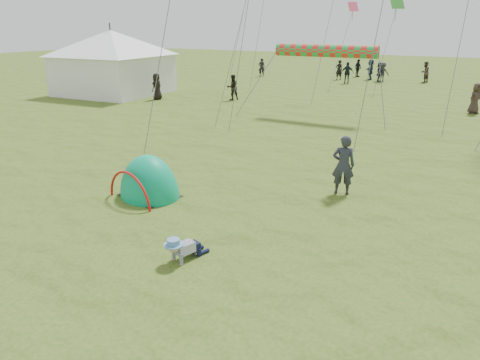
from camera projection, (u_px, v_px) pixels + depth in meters
The scene contains 19 objects.
ground at pixel (163, 269), 8.68m from camera, with size 140.00×140.00×0.00m, color #2F5414.
crawling_toddler at pixel (182, 248), 8.93m from camera, with size 0.53×0.75×0.58m, color black, non-canonical shape.
popup_tent at pixel (150, 196), 12.41m from camera, with size 1.89×1.56×2.45m, color #009549.
standing_adult at pixel (343, 165), 12.29m from camera, with size 0.64×0.42×1.75m, color #272933.
event_marquee at pixel (113, 60), 30.12m from camera, with size 6.78×6.78×4.66m, color white, non-canonical shape.
crowd_person_0 at pixel (339, 70), 38.36m from camera, with size 0.63×0.41×1.73m, color black.
crowd_person_1 at pixel (233, 87), 28.03m from camera, with size 0.79×0.62×1.63m, color black.
crowd_person_2 at pixel (358, 68), 40.51m from camera, with size 0.96×0.40×1.64m, color black.
crowd_person_3 at pixel (383, 72), 36.86m from camera, with size 1.06×0.61×1.65m, color #2C2B31.
crowd_person_4 at pixel (157, 86), 28.17m from camera, with size 0.83×0.54×1.70m, color black.
crowd_person_5 at pixel (380, 72), 37.22m from camera, with size 1.52×0.48×1.64m, color #1F272F.
crowd_person_6 at pixel (262, 67), 40.83m from camera, with size 0.62×0.40×1.69m, color black.
crowd_person_7 at pixel (425, 72), 36.47m from camera, with size 0.85×0.66×1.76m, color #42312D.
crowd_person_8 at pixel (347, 73), 35.85m from camera, with size 1.03×0.43×1.76m, color black.
crowd_person_10 at pixel (476, 98), 23.65m from camera, with size 0.82×0.53×1.68m, color #382924.
crowd_person_11 at pixel (370, 70), 38.33m from camera, with size 1.66×0.53×1.79m, color #2A354A.
rainbow_tube_kite at pixel (325, 51), 21.90m from camera, with size 0.64×0.64×5.32m, color red.
diamond_kite_3 at pixel (397, 2), 31.05m from camera, with size 1.09×1.09×0.00m, color #2F8B26.
diamond_kite_5 at pixel (353, 7), 33.25m from camera, with size 0.82×0.82×0.00m, color #F4496B.
Camera 1 is at (5.01, -5.85, 4.67)m, focal length 32.00 mm.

